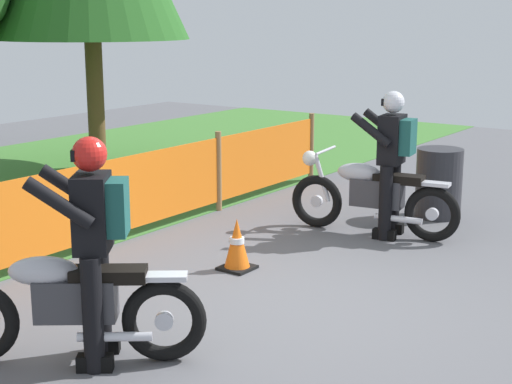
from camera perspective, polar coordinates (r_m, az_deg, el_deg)
ground at (r=7.00m, az=2.59°, el=-8.30°), size 24.00×24.00×0.02m
barrier_fence at (r=8.47m, az=-12.52°, el=-0.94°), size 9.45×0.08×1.05m
motorcycle_lead at (r=9.15m, az=8.50°, el=-0.22°), size 0.60×2.04×0.97m
motorcycle_trailing at (r=5.89m, az=-13.65°, el=-7.93°), size 1.27×1.68×0.95m
rider_lead at (r=8.99m, az=9.95°, el=2.63°), size 0.61×0.73×1.69m
rider_trailing at (r=5.70m, az=-11.77°, el=-3.34°), size 0.73×0.78×1.69m
traffic_cone at (r=7.84m, az=-1.41°, el=-3.88°), size 0.32×0.32×0.53m
spare_drum at (r=10.11m, az=13.27°, el=0.65°), size 0.58×0.58×0.88m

